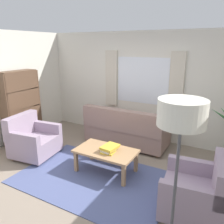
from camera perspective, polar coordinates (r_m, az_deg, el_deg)
The scene contains 11 objects.
ground_plane at distance 4.18m, azimuth -4.69°, elevation -16.41°, with size 6.24×6.24×0.00m, color gray.
wall_back at distance 5.62m, azimuth 7.82°, elevation 6.43°, with size 5.32×0.12×2.60m, color silver.
window_with_curtains at distance 5.51m, azimuth 7.56°, elevation 7.83°, with size 1.98×0.07×1.40m.
area_rug at distance 4.18m, azimuth -4.69°, elevation -16.34°, with size 2.65×1.74×0.01m, color #4C5684.
couch at distance 5.28m, azimuth 3.50°, elevation -4.60°, with size 1.90×0.82×0.92m.
armchair_left at distance 5.08m, azimuth -19.45°, elevation -6.64°, with size 0.92×0.94×0.88m.
armchair_right at distance 3.46m, azimuth 20.79°, elevation -18.34°, with size 0.90×0.92×0.88m.
coffee_table at distance 4.19m, azimuth -1.55°, elevation -10.30°, with size 1.10×0.64×0.44m.
book_stack_on_table at distance 4.09m, azimuth -0.57°, elevation -9.23°, with size 0.28×0.37×0.10m.
bookshelf at distance 5.71m, azimuth -21.74°, elevation 1.36°, with size 0.30×0.94×1.72m.
standing_lamp at distance 2.08m, azimuth 17.03°, elevation -3.07°, with size 0.43×0.43×1.83m.
Camera 1 is at (1.97, -2.91, 2.27)m, focal length 36.15 mm.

